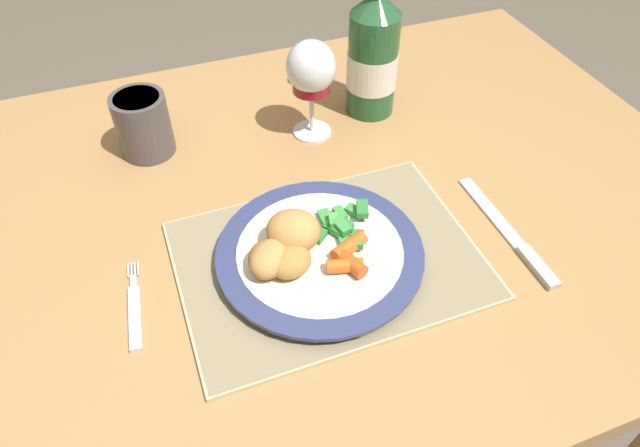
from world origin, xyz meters
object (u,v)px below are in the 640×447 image
at_px(bottle, 373,54).
at_px(dinner_plate, 318,255).
at_px(dining_table, 293,251).
at_px(drinking_cup, 143,124).
at_px(wine_glass, 311,72).
at_px(table_knife, 514,239).
at_px(fork, 135,310).

bearing_deg(bottle, dinner_plate, -124.43).
bearing_deg(dining_table, drinking_cup, 130.87).
height_order(dining_table, wine_glass, wine_glass).
distance_m(dinner_plate, table_knife, 0.26).
bearing_deg(table_knife, drinking_cup, 139.35).
height_order(wine_glass, drinking_cup, wine_glass).
distance_m(dining_table, table_knife, 0.32).
bearing_deg(dinner_plate, dining_table, 88.81).
distance_m(bottle, drinking_cup, 0.37).
bearing_deg(table_knife, fork, 173.17).
xyz_separation_m(wine_glass, drinking_cup, (-0.25, 0.04, -0.06)).
xyz_separation_m(dinner_plate, table_knife, (0.25, -0.05, -0.01)).
bearing_deg(wine_glass, dinner_plate, -108.36).
relative_size(dinner_plate, drinking_cup, 2.70).
height_order(table_knife, wine_glass, wine_glass).
bearing_deg(drinking_cup, wine_glass, -10.04).
xyz_separation_m(dinner_plate, wine_glass, (0.09, 0.26, 0.09)).
height_order(fork, wine_glass, wine_glass).
bearing_deg(dinner_plate, drinking_cup, 118.03).
height_order(dinner_plate, table_knife, dinner_plate).
distance_m(wine_glass, drinking_cup, 0.26).
bearing_deg(bottle, table_knife, -80.94).
bearing_deg(drinking_cup, dining_table, -49.13).
height_order(fork, table_knife, table_knife).
relative_size(table_knife, wine_glass, 1.36).
distance_m(table_knife, wine_glass, 0.37).
distance_m(fork, table_knife, 0.48).
height_order(fork, drinking_cup, drinking_cup).
distance_m(dining_table, dinner_plate, 0.16).
distance_m(dinner_plate, fork, 0.23).
distance_m(dining_table, bottle, 0.33).
xyz_separation_m(fork, bottle, (0.43, 0.29, 0.10)).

